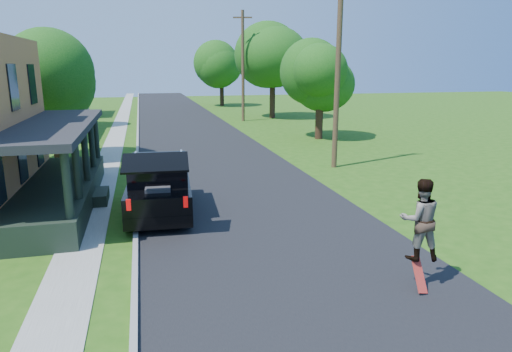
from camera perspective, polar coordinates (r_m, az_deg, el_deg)
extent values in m
plane|color=#235110|center=(13.42, 2.91, -8.89)|extent=(140.00, 140.00, 0.00)
cube|color=black|center=(32.47, -7.41, 4.38)|extent=(8.00, 120.00, 0.02)
cube|color=gray|center=(32.26, -14.59, 3.99)|extent=(0.15, 120.00, 0.12)
cube|color=gray|center=(32.32, -17.34, 3.83)|extent=(1.30, 120.00, 0.03)
cube|color=black|center=(18.72, -23.23, -2.01)|extent=(2.40, 10.00, 0.90)
cube|color=black|center=(18.25, -23.98, 5.73)|extent=(2.60, 10.30, 0.25)
cube|color=gray|center=(52.84, -25.12, 9.47)|extent=(8.00, 8.00, 5.00)
pyramid|color=black|center=(52.82, -25.64, 14.54)|extent=(12.78, 12.78, 2.20)
cube|color=black|center=(16.60, -11.96, -2.04)|extent=(2.41, 5.14, 0.97)
cube|color=black|center=(16.58, -12.08, 0.70)|extent=(2.13, 3.22, 0.63)
cube|color=black|center=(16.51, -12.14, 1.86)|extent=(2.17, 3.33, 0.09)
cube|color=black|center=(13.84, -12.48, 1.64)|extent=(2.00, 1.16, 0.43)
cube|color=#313136|center=(15.06, -12.14, -2.30)|extent=(0.84, 0.73, 0.51)
cube|color=silver|center=(16.54, -15.08, 2.08)|extent=(0.24, 2.76, 0.07)
cube|color=silver|center=(16.48, -9.23, 2.34)|extent=(0.24, 2.76, 0.07)
cube|color=#990505|center=(14.17, -15.64, -3.50)|extent=(0.14, 0.08, 0.34)
cube|color=#990505|center=(14.11, -8.80, -3.23)|extent=(0.14, 0.08, 0.34)
cylinder|color=black|center=(18.34, -14.68, -1.85)|extent=(0.32, 0.79, 0.78)
cylinder|color=black|center=(18.29, -8.94, -1.60)|extent=(0.32, 0.79, 0.78)
cylinder|color=black|center=(15.18, -15.50, -5.12)|extent=(0.32, 0.79, 0.78)
cylinder|color=black|center=(15.11, -8.53, -4.84)|extent=(0.32, 0.79, 0.78)
imported|color=black|center=(11.33, 19.82, -5.12)|extent=(1.09, 0.92, 1.96)
cube|color=maroon|center=(11.51, 19.71, -11.51)|extent=(0.32, 0.60, 0.73)
cylinder|color=black|center=(28.07, -23.64, 4.84)|extent=(0.66, 0.66, 2.83)
sphere|color=#2D6F1D|center=(27.84, -24.22, 10.82)|extent=(5.77, 5.77, 4.58)
sphere|color=#2D6F1D|center=(27.41, -24.00, 12.95)|extent=(5.00, 5.00, 3.97)
sphere|color=#2D6F1D|center=(28.38, -24.82, 11.83)|extent=(5.13, 5.13, 4.07)
cylinder|color=black|center=(42.73, -24.12, 7.84)|extent=(0.69, 0.69, 3.45)
sphere|color=#2D6F1D|center=(42.59, -24.58, 12.50)|extent=(6.07, 6.07, 5.29)
sphere|color=#2D6F1D|center=(42.16, -24.32, 14.13)|extent=(5.26, 5.26, 4.58)
sphere|color=#2D6F1D|center=(43.18, -25.16, 13.22)|extent=(5.40, 5.40, 4.70)
cylinder|color=black|center=(33.28, 7.90, 6.98)|extent=(0.65, 0.65, 2.75)
sphere|color=#2D6F1D|center=(33.08, 8.05, 11.77)|extent=(5.04, 5.04, 4.22)
sphere|color=#2D6F1D|center=(32.85, 8.88, 13.37)|extent=(4.37, 4.37, 3.66)
sphere|color=#2D6F1D|center=(33.38, 7.13, 12.62)|extent=(4.48, 4.48, 3.75)
cylinder|color=black|center=(46.58, 2.06, 9.33)|extent=(0.73, 0.73, 3.38)
sphere|color=#2D6F1D|center=(46.46, 2.10, 13.96)|extent=(8.06, 8.06, 6.21)
sphere|color=#2D6F1D|center=(46.50, 2.75, 15.65)|extent=(6.99, 6.99, 5.38)
sphere|color=#2D6F1D|center=(46.48, 1.29, 14.81)|extent=(7.17, 7.17, 5.52)
cylinder|color=black|center=(61.50, -4.29, 10.30)|extent=(0.62, 0.62, 3.31)
sphere|color=#2D6F1D|center=(61.40, -4.35, 13.48)|extent=(6.09, 6.09, 5.28)
sphere|color=#2D6F1D|center=(61.27, -3.92, 14.58)|extent=(5.28, 5.28, 4.58)
sphere|color=#2D6F1D|center=(61.61, -4.92, 14.01)|extent=(5.42, 5.42, 4.69)
cylinder|color=#3D291C|center=(23.57, 10.24, 14.06)|extent=(0.28, 0.28, 10.82)
cylinder|color=#3D291C|center=(43.87, -1.65, 13.48)|extent=(0.35, 0.35, 10.11)
cube|color=#3D291C|center=(44.08, -1.69, 19.20)|extent=(1.74, 0.55, 0.13)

